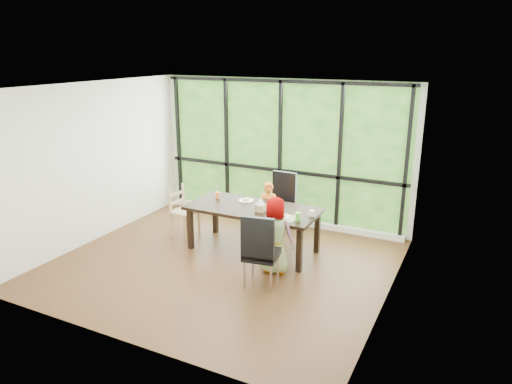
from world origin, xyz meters
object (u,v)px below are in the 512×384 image
Objects in this scene: chair_end_beech at (185,212)px; child_toddler at (269,210)px; child_older at (274,235)px; green_cup at (298,217)px; white_mug at (312,213)px; chair_interior_leather at (262,249)px; plate_near at (282,217)px; orange_cup at (217,195)px; plate_far at (246,201)px; chair_window_leather at (280,203)px; dining_table at (253,229)px; tissue_box at (260,208)px.

child_toddler is (1.38, 0.56, 0.06)m from chair_end_beech.
green_cup is at bearing -138.02° from child_older.
white_mug is (2.37, -0.00, 0.34)m from chair_end_beech.
chair_end_beech is (-2.02, 1.05, -0.09)m from chair_interior_leather.
chair_end_beech is at bearing 172.55° from plate_near.
orange_cup reaches higher than plate_near.
orange_cup is (-0.51, -0.09, 0.05)m from plate_far.
child_toddler is 3.99× the size of plate_far.
chair_interior_leather is at bearing -107.98° from green_cup.
chair_interior_leather is 1.20× the size of chair_end_beech.
chair_window_leather is at bearing -82.68° from chair_interior_leather.
child_older is at bearing -41.61° from dining_table.
chair_end_beech is at bearing 173.85° from tissue_box.
green_cup is at bearing -10.77° from tissue_box.
chair_interior_leather is at bearing -57.79° from dining_table.
plate_near is (-0.04, 0.79, 0.22)m from chair_interior_leather.
tissue_box is (-0.44, 0.43, 0.23)m from child_older.
tissue_box reaches higher than dining_table.
dining_table is 1.98× the size of chair_window_leather.
plate_near is 1.41m from orange_cup.
white_mug is 0.62× the size of tissue_box.
child_older reaches higher than child_toddler.
orange_cup is (-0.76, 0.15, 0.43)m from dining_table.
orange_cup reaches higher than dining_table.
chair_end_beech is at bearing 172.44° from green_cup.
tissue_box is at bearing 167.53° from plate_near.
dining_table is at bearing -49.43° from child_older.
chair_window_leather reaches higher than child_toddler.
child_older is 1.58m from orange_cup.
chair_window_leather is (0.05, 0.96, 0.17)m from dining_table.
dining_table is 0.89m from orange_cup.
dining_table is 0.98m from chair_window_leather.
dining_table is 8.57× the size of plate_near.
child_older reaches higher than chair_window_leather.
child_older reaches higher than dining_table.
dining_table is 1.84× the size of child_older.
white_mug is at bearing -9.45° from plate_far.
plate_near is at bearing -96.34° from chair_interior_leather.
chair_window_leather is 0.37m from child_toddler.
plate_near is (0.60, -0.82, 0.25)m from child_toddler.
chair_window_leather is 2.06m from chair_interior_leather.
child_toddler is at bearing 54.56° from plate_far.
chair_interior_leather is 1.55m from plate_far.
chair_window_leather is at bearing 69.91° from child_toddler.
child_older is (2.01, -0.60, 0.13)m from chair_end_beech.
chair_interior_leather is at bearing -63.25° from tissue_box.
tissue_box is at bearing -168.13° from white_mug.
chair_interior_leather is (0.59, -1.98, 0.00)m from chair_window_leather.
green_cup is 0.32m from white_mug.
tissue_box is (0.45, -0.37, 0.05)m from plate_far.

